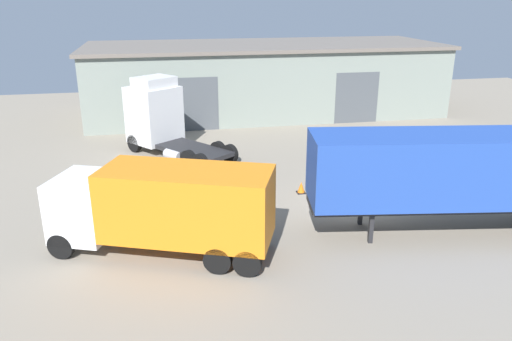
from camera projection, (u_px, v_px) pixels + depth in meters
ground_plane at (352, 204)px, 22.03m from camera, size 60.00×60.00×0.00m
warehouse_building at (264, 78)px, 38.42m from camera, size 26.60×9.87×5.24m
tractor_unit_white at (160, 117)px, 28.78m from camera, size 6.11×6.86×4.34m
container_trailer_red at (461, 170)px, 18.71m from camera, size 11.46×4.16×3.94m
box_truck_white at (164, 205)px, 17.39m from camera, size 8.08×5.05×3.18m
gravel_pile at (462, 142)px, 29.31m from camera, size 4.66×4.66×1.16m
oil_drum at (409, 161)px, 26.34m from camera, size 0.58×0.58×0.88m
traffic_cone at (301, 188)px, 23.23m from camera, size 0.40×0.40×0.55m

